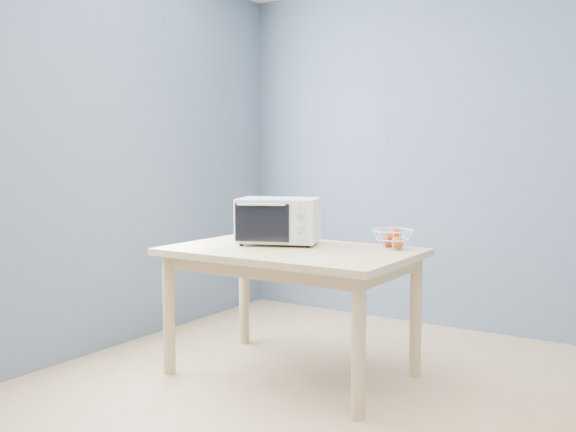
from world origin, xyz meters
The scene contains 4 objects.
room centered at (0.00, 0.00, 1.30)m, with size 4.01×4.51×2.61m.
dining_table centered at (-0.69, 0.71, 0.65)m, with size 1.40×0.90×0.75m.
toaster_oven centered at (-0.87, 0.81, 0.90)m, with size 0.56×0.49×0.28m.
fruit_basket centered at (-0.18, 1.01, 0.81)m, with size 0.31×0.31×0.12m.
Camera 1 is at (1.28, -2.40, 1.28)m, focal length 40.00 mm.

